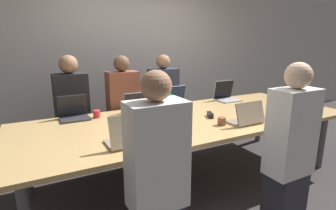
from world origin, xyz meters
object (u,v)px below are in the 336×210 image
person_far_center (163,105)px  cup_near_left (157,133)px  person_near_midright (290,147)px  laptop_far_right (226,95)px  cup_near_midright (222,121)px  person_near_left (157,175)px  person_far_left (73,114)px  cup_far_left (97,114)px  laptop_far_midleft (140,107)px  person_far_midleft (123,110)px  bottle_far_midleft (170,103)px  laptop_near_left (128,136)px  laptop_far_center (175,101)px  laptop_near_midright (247,117)px  stapler (210,115)px  laptop_far_left (74,112)px

person_far_center → cup_near_left: 1.57m
person_near_midright → laptop_far_right: person_near_midright is taller
cup_near_midright → laptop_far_right: laptop_far_right is taller
person_near_left → cup_near_left: (0.23, 0.48, 0.12)m
person_far_left → cup_far_left: (0.19, -0.49, 0.10)m
laptop_far_midleft → person_far_midleft: size_ratio=0.26×
laptop_far_right → bottle_far_midleft: size_ratio=1.18×
laptop_far_right → bottle_far_midleft: laptop_far_right is taller
laptop_near_left → person_far_midleft: bearing=-106.6°
laptop_far_center → person_near_left: 1.67m
cup_near_midright → cup_far_left: size_ratio=1.01×
person_far_center → person_far_midleft: size_ratio=0.99×
laptop_near_midright → person_far_left: size_ratio=0.24×
laptop_near_midright → cup_near_midright: size_ratio=4.15×
laptop_far_right → laptop_near_left: 2.06m
laptop_near_midright → stapler: laptop_near_midright is taller
laptop_far_left → laptop_near_left: laptop_near_left is taller
laptop_far_right → cup_far_left: (-1.86, -0.04, -0.04)m
person_far_left → person_far_midleft: bearing=-7.6°
person_near_midright → person_far_left: bearing=-52.9°
person_near_midright → person_far_center: size_ratio=1.01×
bottle_far_midleft → laptop_far_left: bottle_far_midleft is taller
person_near_midright → person_near_left: (-1.21, 0.11, -0.01)m
laptop_far_left → person_near_left: person_near_left is taller
laptop_far_midleft → person_near_left: 1.43m
laptop_far_midleft → cup_near_left: size_ratio=3.82×
cup_far_left → laptop_near_left: 0.93m
person_far_midleft → person_far_left: bearing=172.4°
cup_far_left → person_near_midright: bearing=-48.7°
laptop_near_midright → bottle_far_midleft: 0.90m
laptop_far_center → person_far_midleft: 0.70m
cup_near_midright → person_far_center: bearing=89.3°
person_near_left → cup_far_left: bearing=-86.2°
laptop_far_left → laptop_far_midleft: bearing=-7.1°
laptop_far_center → laptop_far_left: 1.24m
laptop_near_left → person_near_midright: bearing=156.5°
laptop_near_left → laptop_near_midright: bearing=179.3°
laptop_far_left → laptop_far_center: bearing=-2.6°
bottle_far_midleft → person_far_left: size_ratio=0.19×
person_near_midright → person_far_midleft: bearing=-65.6°
bottle_far_midleft → laptop_far_left: (-1.04, 0.28, -0.04)m
laptop_near_midright → laptop_near_left: laptop_near_left is taller
person_near_midright → person_far_midleft: person_near_midright is taller
laptop_far_right → laptop_far_center: bearing=-179.3°
cup_near_left → laptop_far_center: bearing=53.1°
laptop_far_center → laptop_far_left: (-1.24, 0.06, -0.00)m
cup_near_midright → laptop_near_left: size_ratio=0.25×
laptop_far_midleft → bottle_far_midleft: (0.30, -0.19, 0.05)m
laptop_far_right → stapler: (-0.73, -0.60, -0.05)m
person_far_center → stapler: (0.06, -1.05, 0.10)m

